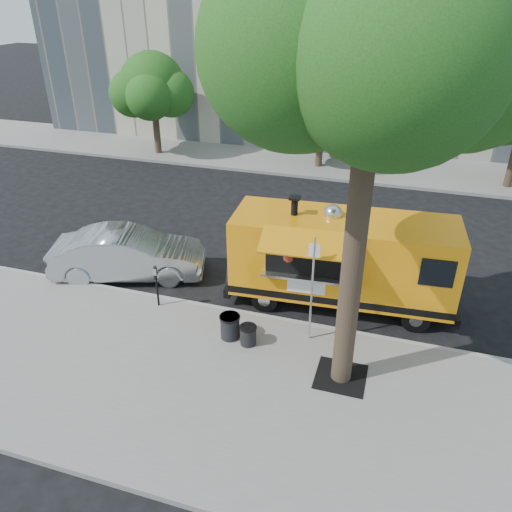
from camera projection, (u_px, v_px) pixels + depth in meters
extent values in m
plane|color=black|center=(269.00, 302.00, 15.12)|extent=(120.00, 120.00, 0.00)
cube|color=gray|center=(222.00, 390.00, 11.74)|extent=(60.00, 6.00, 0.15)
cube|color=#999993|center=(260.00, 317.00, 14.31)|extent=(60.00, 0.14, 0.16)
cube|color=gray|center=(340.00, 164.00, 26.38)|extent=(60.00, 5.00, 0.15)
cylinder|color=#33261C|center=(353.00, 259.00, 10.46)|extent=(0.48, 0.48, 6.50)
sphere|color=#1E5215|center=(380.00, 11.00, 8.21)|extent=(4.68, 4.68, 4.68)
cube|color=black|center=(341.00, 377.00, 12.02)|extent=(1.20, 1.20, 0.02)
cylinder|color=#33261C|center=(157.00, 129.00, 27.34)|extent=(0.36, 0.36, 2.60)
sphere|color=#1E5215|center=(152.00, 85.00, 26.21)|extent=(3.42, 3.42, 3.42)
cylinder|color=#33261C|center=(320.00, 141.00, 25.31)|extent=(0.36, 0.36, 2.60)
sphere|color=#1E5215|center=(323.00, 92.00, 24.16)|extent=(3.60, 3.60, 3.60)
cylinder|color=silver|center=(312.00, 291.00, 12.62)|extent=(0.06, 0.06, 3.00)
cube|color=white|center=(314.00, 251.00, 12.07)|extent=(0.28, 0.02, 0.35)
cylinder|color=black|center=(157.00, 290.00, 14.45)|extent=(0.06, 0.06, 1.05)
cube|color=silver|center=(155.00, 271.00, 14.15)|extent=(0.10, 0.08, 0.22)
sphere|color=black|center=(155.00, 267.00, 14.09)|extent=(0.11, 0.11, 0.11)
cube|color=orange|center=(343.00, 255.00, 14.32)|extent=(6.41, 2.56, 2.27)
cube|color=black|center=(340.00, 283.00, 14.76)|extent=(6.44, 2.58, 0.21)
cube|color=black|center=(453.00, 304.00, 14.24)|extent=(0.32, 2.03, 0.29)
cube|color=black|center=(235.00, 277.00, 15.54)|extent=(0.32, 2.03, 0.29)
cube|color=black|center=(461.00, 257.00, 13.51)|extent=(0.17, 1.70, 0.92)
cylinder|color=black|center=(416.00, 318.00, 13.71)|extent=(0.79, 0.32, 0.77)
cylinder|color=black|center=(413.00, 285.00, 15.23)|extent=(0.79, 0.32, 0.77)
cylinder|color=black|center=(265.00, 299.00, 14.57)|extent=(0.79, 0.32, 0.77)
cylinder|color=black|center=(277.00, 269.00, 16.09)|extent=(0.79, 0.32, 0.77)
cube|color=black|center=(308.00, 257.00, 13.47)|extent=(2.33, 0.34, 1.01)
cube|color=silver|center=(306.00, 278.00, 13.59)|extent=(2.54, 0.53, 0.06)
cube|color=orange|center=(307.00, 243.00, 12.70)|extent=(2.48, 1.08, 0.41)
cube|color=white|center=(306.00, 285.00, 13.80)|extent=(1.06, 0.11, 0.48)
cylinder|color=black|center=(294.00, 207.00, 13.95)|extent=(0.19, 0.19, 0.53)
sphere|color=silver|center=(333.00, 214.00, 13.99)|extent=(0.54, 0.54, 0.54)
sphere|color=#9A4021|center=(291.00, 252.00, 13.85)|extent=(0.81, 0.81, 0.81)
cylinder|color=#FF590C|center=(289.00, 260.00, 13.71)|extent=(0.34, 0.14, 0.33)
imported|color=#ABADB3|center=(128.00, 254.00, 16.12)|extent=(5.13, 3.12, 1.60)
cylinder|color=black|center=(230.00, 327.00, 13.23)|extent=(0.51, 0.51, 0.67)
cylinder|color=black|center=(230.00, 317.00, 13.08)|extent=(0.56, 0.56, 0.04)
cylinder|color=black|center=(248.00, 335.00, 13.01)|extent=(0.42, 0.42, 0.55)
cylinder|color=black|center=(248.00, 327.00, 12.89)|extent=(0.45, 0.45, 0.04)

